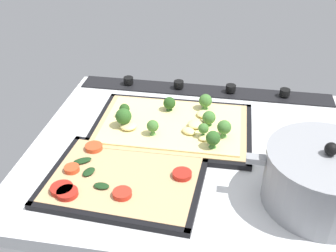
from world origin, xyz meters
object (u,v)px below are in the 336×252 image
object	(u,v)px
broccoli_pizza	(174,124)
cooking_pot	(324,178)
baking_tray_front	(172,128)
veggie_pizza_back	(121,178)
baking_tray_back	(125,181)

from	to	relation	value
broccoli_pizza	cooking_pot	distance (cm)	37.11
baking_tray_front	veggie_pizza_back	bearing A→B (deg)	71.45
veggie_pizza_back	cooking_pot	world-z (taller)	cooking_pot
baking_tray_back	veggie_pizza_back	size ratio (longest dim) A/B	1.08
baking_tray_back	cooking_pot	size ratio (longest dim) A/B	1.13
broccoli_pizza	cooking_pot	world-z (taller)	cooking_pot
baking_tray_back	broccoli_pizza	bearing A→B (deg)	-108.02
baking_tray_back	veggie_pizza_back	bearing A→B (deg)	16.42
veggie_pizza_back	broccoli_pizza	bearing A→B (deg)	-109.73
baking_tray_front	veggie_pizza_back	world-z (taller)	veggie_pizza_back
broccoli_pizza	veggie_pizza_back	xyz separation A→B (cm)	(7.52, 20.98, -0.72)
baking_tray_front	baking_tray_back	world-z (taller)	same
veggie_pizza_back	baking_tray_front	bearing A→B (deg)	-108.55
veggie_pizza_back	cooking_pot	distance (cm)	38.96
baking_tray_front	veggie_pizza_back	xyz separation A→B (cm)	(7.12, 21.23, 0.73)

